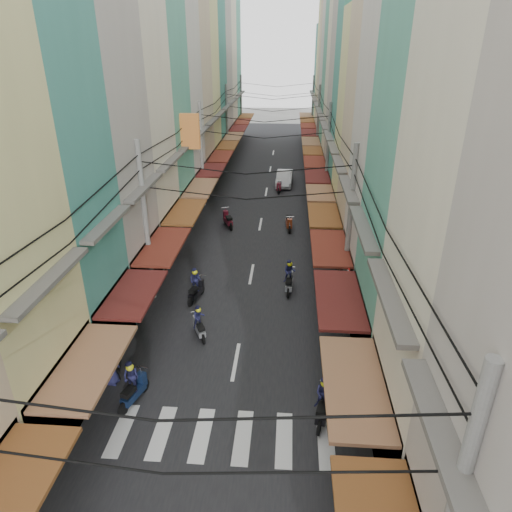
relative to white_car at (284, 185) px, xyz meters
The scene contains 15 objects.
ground 24.35m from the white_car, 93.70° to the right, with size 160.00×160.00×0.00m, color slate.
road 4.58m from the white_car, 110.09° to the right, with size 10.00×80.00×0.02m, color black.
sidewalk_left 9.15m from the white_car, 151.96° to the right, with size 3.00×80.00×0.06m, color gray.
sidewalk_right 6.54m from the white_car, 41.11° to the right, with size 3.00×80.00×0.06m, color gray.
crosswalk 30.34m from the white_car, 92.97° to the right, with size 7.55×2.40×0.01m.
building_row_left 15.67m from the white_car, 140.81° to the right, with size 7.80×67.67×23.70m.
building_row_right 13.80m from the white_car, 51.07° to the right, with size 7.80×68.98×22.59m.
utility_poles 11.50m from the white_car, 99.61° to the right, with size 10.20×66.13×8.20m.
white_car is the anchor object (origin of this frame).
bicycle 24.97m from the white_car, 76.27° to the right, with size 0.55×1.46×1.00m, color black.
moving_scooters 20.40m from the white_car, 94.88° to the right, with size 7.44×29.04×1.84m.
parked_scooters 28.14m from the white_car, 83.80° to the right, with size 12.70×11.89×1.00m.
pedestrians 22.67m from the white_car, 105.79° to the right, with size 11.84×20.12×2.22m.
market_umbrella 33.24m from the white_car, 81.57° to the right, with size 2.48×2.48×2.61m.
traffic_sign 23.63m from the white_car, 82.16° to the right, with size 0.10×0.67×3.06m.
Camera 1 is at (1.99, -17.31, 12.15)m, focal length 32.00 mm.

